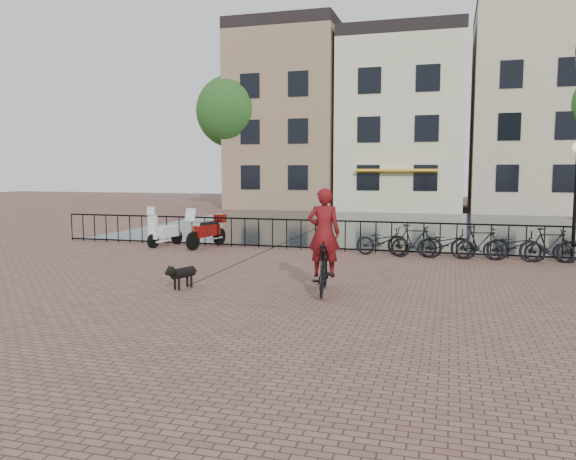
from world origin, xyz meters
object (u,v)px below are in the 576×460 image
(cyclist, at_px, (324,247))
(motorcycle, at_px, (206,227))
(lamp_post, at_px, (576,180))
(scooter, at_px, (165,225))
(dog, at_px, (183,276))

(cyclist, distance_m, motorcycle, 8.11)
(lamp_post, xyz_separation_m, cyclist, (-6.00, -5.99, -1.37))
(scooter, bearing_deg, cyclist, -27.12)
(cyclist, height_order, motorcycle, cyclist)
(scooter, bearing_deg, dog, -45.34)
(lamp_post, distance_m, scooter, 13.13)
(dog, bearing_deg, lamp_post, 53.67)
(cyclist, xyz_separation_m, motorcycle, (-5.46, 5.99, -0.29))
(dog, relative_size, motorcycle, 0.43)
(dog, distance_m, scooter, 7.46)
(lamp_post, height_order, scooter, lamp_post)
(cyclist, relative_size, scooter, 1.64)
(lamp_post, xyz_separation_m, motorcycle, (-11.46, -0.00, -1.66))
(scooter, bearing_deg, motorcycle, 14.30)
(cyclist, height_order, dog, cyclist)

